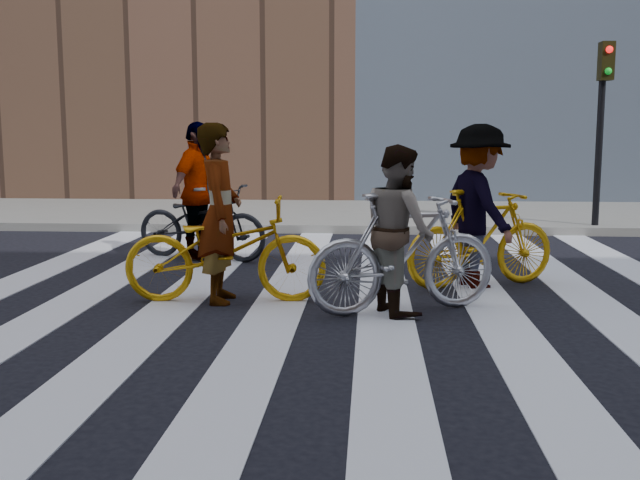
# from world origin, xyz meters

# --- Properties ---
(ground) EXTENTS (100.00, 100.00, 0.00)m
(ground) POSITION_xyz_m (0.00, 0.00, 0.00)
(ground) COLOR black
(ground) RESTS_ON ground
(sidewalk_far) EXTENTS (100.00, 5.00, 0.15)m
(sidewalk_far) POSITION_xyz_m (0.00, 7.50, 0.07)
(sidewalk_far) COLOR gray
(sidewalk_far) RESTS_ON ground
(zebra_crosswalk) EXTENTS (8.25, 10.00, 0.01)m
(zebra_crosswalk) POSITION_xyz_m (0.00, 0.00, 0.01)
(zebra_crosswalk) COLOR silver
(zebra_crosswalk) RESTS_ON ground
(traffic_signal) EXTENTS (0.22, 0.42, 3.33)m
(traffic_signal) POSITION_xyz_m (4.40, 5.32, 2.28)
(traffic_signal) COLOR black
(traffic_signal) RESTS_ON ground
(bike_yellow_left) EXTENTS (2.18, 0.89, 1.12)m
(bike_yellow_left) POSITION_xyz_m (-1.14, -0.43, 0.56)
(bike_yellow_left) COLOR #DB9B0C
(bike_yellow_left) RESTS_ON ground
(bike_silver_mid) EXTENTS (2.08, 1.27, 1.21)m
(bike_silver_mid) POSITION_xyz_m (0.72, -0.79, 0.60)
(bike_silver_mid) COLOR #B1B2BC
(bike_silver_mid) RESTS_ON ground
(bike_yellow_right) EXTENTS (1.97, 1.23, 1.15)m
(bike_yellow_right) POSITION_xyz_m (1.68, 0.54, 0.57)
(bike_yellow_right) COLOR #E4A00C
(bike_yellow_right) RESTS_ON ground
(bike_dark_rear) EXTENTS (2.15, 1.30, 1.07)m
(bike_dark_rear) POSITION_xyz_m (-2.00, 2.22, 0.53)
(bike_dark_rear) COLOR black
(bike_dark_rear) RESTS_ON ground
(rider_left) EXTENTS (0.50, 0.72, 1.89)m
(rider_left) POSITION_xyz_m (-1.19, -0.43, 0.95)
(rider_left) COLOR slate
(rider_left) RESTS_ON ground
(rider_mid) EXTENTS (0.89, 0.99, 1.68)m
(rider_mid) POSITION_xyz_m (0.67, -0.79, 0.84)
(rider_mid) COLOR slate
(rider_mid) RESTS_ON ground
(rider_right) EXTENTS (1.12, 1.40, 1.89)m
(rider_right) POSITION_xyz_m (1.63, 0.54, 0.94)
(rider_right) COLOR slate
(rider_right) RESTS_ON ground
(rider_rear) EXTENTS (0.80, 1.23, 1.94)m
(rider_rear) POSITION_xyz_m (-2.05, 2.22, 0.97)
(rider_rear) COLOR slate
(rider_rear) RESTS_ON ground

